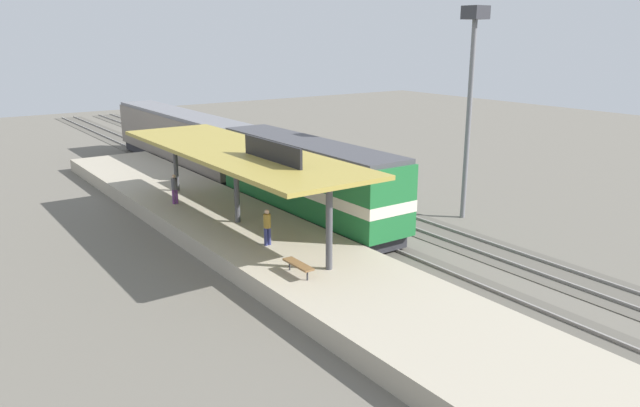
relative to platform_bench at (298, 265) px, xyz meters
name	(u,v)px	position (x,y,z in m)	size (l,w,h in m)	color
ground_plane	(340,217)	(8.00, 7.83, -1.34)	(120.00, 120.00, 0.00)	#666056
track_near	(311,223)	(6.00, 7.83, -1.31)	(3.20, 110.00, 0.16)	#565249
track_far	(374,209)	(10.60, 7.83, -1.31)	(3.20, 110.00, 0.16)	#565249
platform	(238,230)	(1.40, 7.83, -0.89)	(6.00, 44.00, 0.90)	#A89E89
station_canopy	(236,153)	(1.40, 7.74, 3.19)	(5.20, 18.00, 4.70)	#47474C
platform_bench	(298,265)	(0.00, 0.00, 0.00)	(0.44, 1.70, 0.50)	#333338
locomotive	(307,180)	(6.00, 8.24, 1.07)	(2.93, 14.43, 4.44)	#28282D
passenger_carriage_single	(180,138)	(6.00, 26.24, 0.97)	(2.90, 20.00, 4.24)	#28282D
light_mast	(472,69)	(13.80, 3.74, 7.05)	(1.10, 1.10, 11.70)	slate
person_waiting	(175,187)	(0.13, 13.01, 0.51)	(0.34, 0.34, 1.71)	#663375
person_walking	(267,225)	(0.83, 3.84, 0.51)	(0.34, 0.34, 1.71)	navy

